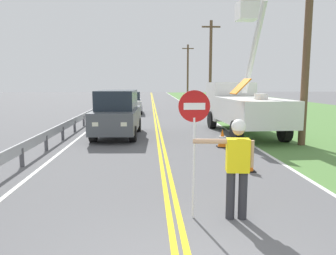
# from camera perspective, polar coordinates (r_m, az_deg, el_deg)

# --- Properties ---
(grass_verge_right) EXTENTS (16.00, 110.00, 0.01)m
(grass_verge_right) POSITION_cam_1_polar(r_m,az_deg,el_deg) (26.49, 23.81, 1.92)
(grass_verge_right) COLOR #517F3D
(grass_verge_right) RESTS_ON ground
(centerline_yellow_left) EXTENTS (0.11, 110.00, 0.01)m
(centerline_yellow_left) POSITION_cam_1_polar(r_m,az_deg,el_deg) (23.59, -2.39, 1.93)
(centerline_yellow_left) COLOR yellow
(centerline_yellow_left) RESTS_ON ground
(centerline_yellow_right) EXTENTS (0.11, 110.00, 0.01)m
(centerline_yellow_right) POSITION_cam_1_polar(r_m,az_deg,el_deg) (23.60, -1.96, 1.94)
(centerline_yellow_right) COLOR yellow
(centerline_yellow_right) RESTS_ON ground
(edge_line_right) EXTENTS (0.12, 110.00, 0.01)m
(edge_line_right) POSITION_cam_1_polar(r_m,az_deg,el_deg) (23.93, 6.48, 1.98)
(edge_line_right) COLOR silver
(edge_line_right) RESTS_ON ground
(edge_line_left) EXTENTS (0.12, 110.00, 0.01)m
(edge_line_left) POSITION_cam_1_polar(r_m,az_deg,el_deg) (23.80, -10.88, 1.85)
(edge_line_left) COLOR silver
(edge_line_left) RESTS_ON ground
(flagger_worker) EXTENTS (1.08, 0.28, 1.83)m
(flagger_worker) POSITION_cam_1_polar(r_m,az_deg,el_deg) (5.97, 11.96, -6.03)
(flagger_worker) COLOR #2D2D33
(flagger_worker) RESTS_ON ground
(stop_sign_paddle) EXTENTS (0.56, 0.04, 2.33)m
(stop_sign_paddle) POSITION_cam_1_polar(r_m,az_deg,el_deg) (5.77, 4.58, 0.34)
(stop_sign_paddle) COLOR silver
(stop_sign_paddle) RESTS_ON ground
(utility_bucket_truck) EXTENTS (2.67, 6.90, 6.07)m
(utility_bucket_truck) POSITION_cam_1_polar(r_m,az_deg,el_deg) (16.21, 12.75, 4.08)
(utility_bucket_truck) COLOR white
(utility_bucket_truck) RESTS_ON ground
(oncoming_suv_nearest) EXTENTS (2.05, 4.67, 2.10)m
(oncoming_suv_nearest) POSITION_cam_1_polar(r_m,az_deg,el_deg) (15.03, -8.84, 2.47)
(oncoming_suv_nearest) COLOR #4C5156
(oncoming_suv_nearest) RESTS_ON ground
(oncoming_sedan_second) EXTENTS (2.05, 4.17, 1.70)m
(oncoming_sedan_second) POSITION_cam_1_polar(r_m,az_deg,el_deg) (26.32, -6.71, 4.32)
(oncoming_sedan_second) COLOR silver
(oncoming_sedan_second) RESTS_ON ground
(utility_pole_near) EXTENTS (1.80, 0.28, 8.27)m
(utility_pole_near) POSITION_cam_1_polar(r_m,az_deg,el_deg) (13.89, 23.22, 14.96)
(utility_pole_near) COLOR brown
(utility_pole_near) RESTS_ON ground
(utility_pole_mid) EXTENTS (1.80, 0.28, 8.35)m
(utility_pole_mid) POSITION_cam_1_polar(r_m,az_deg,el_deg) (32.70, 7.44, 11.18)
(utility_pole_mid) COLOR brown
(utility_pole_mid) RESTS_ON ground
(utility_pole_far) EXTENTS (1.80, 0.28, 8.22)m
(utility_pole_far) POSITION_cam_1_polar(r_m,az_deg,el_deg) (51.69, 3.47, 9.94)
(utility_pole_far) COLOR brown
(utility_pole_far) RESTS_ON ground
(traffic_cone_lead) EXTENTS (0.40, 0.40, 0.70)m
(traffic_cone_lead) POSITION_cam_1_polar(r_m,az_deg,el_deg) (9.40, 13.76, -5.41)
(traffic_cone_lead) COLOR orange
(traffic_cone_lead) RESTS_ON ground
(traffic_cone_mid) EXTENTS (0.40, 0.40, 0.70)m
(traffic_cone_mid) POSITION_cam_1_polar(r_m,az_deg,el_deg) (12.62, 9.48, -1.90)
(traffic_cone_mid) COLOR orange
(traffic_cone_mid) RESTS_ON ground
(guardrail_left_shoulder) EXTENTS (0.10, 32.00, 0.71)m
(guardrail_left_shoulder) POSITION_cam_1_polar(r_m,az_deg,el_deg) (18.09, -15.24, 1.47)
(guardrail_left_shoulder) COLOR #9EA0A3
(guardrail_left_shoulder) RESTS_ON ground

